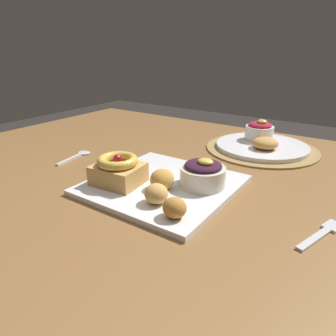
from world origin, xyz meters
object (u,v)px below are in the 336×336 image
at_px(back_pastry, 265,143).
at_px(fritter_front, 157,194).
at_px(cake_slice, 118,170).
at_px(fritter_back, 175,208).
at_px(berry_ramekin, 203,174).
at_px(fritter_middle, 162,179).
at_px(spoon, 78,155).
at_px(front_plate, 163,185).
at_px(back_ramekin, 259,131).
at_px(back_plate, 262,146).
at_px(fork, 323,233).

bearing_deg(back_pastry, fritter_front, -99.00).
bearing_deg(cake_slice, fritter_back, -15.91).
distance_m(berry_ramekin, fritter_middle, 0.09).
xyz_separation_m(cake_slice, back_pastry, (0.19, 0.41, -0.01)).
relative_size(cake_slice, spoon, 0.87).
distance_m(fritter_middle, fritter_back, 0.12).
bearing_deg(berry_ramekin, front_plate, -155.44).
relative_size(fritter_front, back_ramekin, 0.53).
bearing_deg(cake_slice, front_plate, 35.75).
height_order(front_plate, fritter_middle, fritter_middle).
bearing_deg(back_pastry, berry_ramekin, -96.23).
bearing_deg(front_plate, fritter_middle, -57.75).
xyz_separation_m(fritter_middle, spoon, (-0.34, 0.06, -0.03)).
xyz_separation_m(berry_ramekin, back_plate, (0.01, 0.35, -0.03)).
distance_m(cake_slice, spoon, 0.26).
bearing_deg(fritter_front, spoon, 162.55).
distance_m(fritter_back, back_pastry, 0.46).
xyz_separation_m(front_plate, fork, (0.33, 0.00, -0.00)).
bearing_deg(fritter_front, cake_slice, 167.75).
relative_size(cake_slice, fritter_back, 2.50).
bearing_deg(back_pastry, cake_slice, -115.32).
height_order(berry_ramekin, back_pastry, berry_ramekin).
bearing_deg(fritter_front, back_plate, 84.15).
distance_m(fritter_front, back_pastry, 0.44).
bearing_deg(back_ramekin, cake_slice, -107.08).
height_order(fritter_middle, back_plate, fritter_middle).
height_order(berry_ramekin, fritter_back, berry_ramekin).
height_order(cake_slice, fritter_front, cake_slice).
bearing_deg(fritter_back, fritter_front, 156.56).
relative_size(berry_ramekin, back_ramekin, 1.13).
xyz_separation_m(berry_ramekin, fritter_middle, (-0.06, -0.06, -0.01)).
distance_m(cake_slice, fritter_middle, 0.10).
distance_m(cake_slice, berry_ramekin, 0.18).
height_order(back_plate, back_ramekin, back_ramekin).
relative_size(back_plate, back_ramekin, 3.15).
height_order(fritter_middle, back_pastry, fritter_middle).
relative_size(fritter_back, spoon, 0.35).
distance_m(fritter_middle, back_pastry, 0.39).
relative_size(cake_slice, fritter_middle, 2.08).
height_order(fritter_middle, fritter_back, fritter_middle).
bearing_deg(fritter_back, front_plate, 133.20).
relative_size(fritter_middle, back_ramekin, 0.61).
height_order(berry_ramekin, back_ramekin, back_ramekin).
bearing_deg(back_pastry, front_plate, -107.99).
bearing_deg(cake_slice, berry_ramekin, 30.45).
bearing_deg(cake_slice, fritter_front, -12.25).
xyz_separation_m(cake_slice, fork, (0.40, 0.06, -0.04)).
bearing_deg(back_pastry, spoon, -143.74).
distance_m(fritter_back, fork, 0.25).
bearing_deg(front_plate, fork, 0.39).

